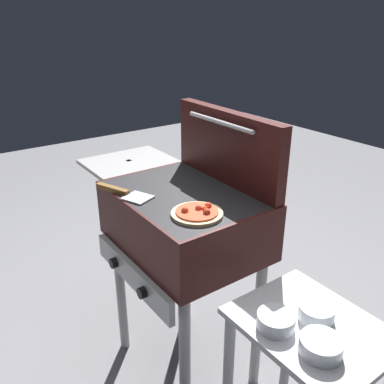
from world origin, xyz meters
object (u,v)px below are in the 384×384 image
spatula (123,193)px  topping_bowl_near (321,346)px  topping_bowl_far (316,313)px  topping_bowl_middle (276,322)px  grill (182,224)px  prep_table (305,374)px  pizza_pepperoni (197,213)px

spatula → topping_bowl_near: size_ratio=2.25×
topping_bowl_far → topping_bowl_middle: 0.13m
grill → prep_table: bearing=0.4°
topping_bowl_far → topping_bowl_middle: same height
topping_bowl_far → topping_bowl_middle: bearing=-109.1°
pizza_pepperoni → topping_bowl_middle: (0.41, -0.02, -0.18)m
spatula → pizza_pepperoni: bearing=22.3°
pizza_pepperoni → topping_bowl_far: 0.50m
spatula → topping_bowl_middle: size_ratio=2.37×
grill → topping_bowl_far: grill is taller
grill → topping_bowl_middle: bearing=-8.5°
spatula → prep_table: bearing=14.8°
pizza_pepperoni → topping_bowl_near: (0.55, 0.01, -0.18)m
spatula → grill: bearing=61.0°
prep_table → topping_bowl_near: size_ratio=6.09×
grill → topping_bowl_far: 0.66m
grill → topping_bowl_far: size_ratio=8.95×
spatula → topping_bowl_middle: spatula is taller
grill → pizza_pepperoni: pizza_pepperoni is taller
topping_bowl_far → grill: bearing=-177.2°
prep_table → topping_bowl_middle: bearing=-119.4°
topping_bowl_far → prep_table: bearing=-68.3°
topping_bowl_near → topping_bowl_middle: (-0.14, -0.03, 0.00)m
prep_table → topping_bowl_far: 0.22m
pizza_pepperoni → topping_bowl_middle: size_ratio=1.67×
prep_table → grill: bearing=-179.6°
topping_bowl_far → pizza_pepperoni: bearing=-167.0°
spatula → prep_table: size_ratio=0.37×
grill → prep_table: grill is taller
pizza_pepperoni → topping_bowl_far: pizza_pepperoni is taller
pizza_pepperoni → topping_bowl_near: 0.58m
prep_table → topping_bowl_near: bearing=-40.3°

